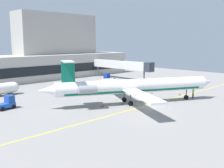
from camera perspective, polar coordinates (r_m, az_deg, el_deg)
ground at (r=47.12m, az=8.49°, el=-5.02°), size 120.00×120.00×0.11m
terminal_building at (r=86.85m, az=-13.29°, el=6.24°), size 61.00×12.72×20.57m
jet_bridge_west at (r=80.28m, az=2.28°, el=4.15°), size 2.40×23.85×5.80m
regional_jet at (r=48.63m, az=4.41°, el=-0.51°), size 31.64×23.78×8.22m
baggage_tug at (r=59.64m, az=-10.71°, el=-1.10°), size 2.45×3.56×2.11m
pushback_tractor at (r=48.57m, az=-21.93°, el=-3.88°), size 3.32×2.35×2.27m
belt_loader at (r=76.69m, az=-0.82°, el=1.38°), size 2.29×3.42×2.39m
fuel_tank at (r=60.92m, az=-22.35°, el=-0.90°), size 6.35×2.52×2.72m
marshaller at (r=56.58m, az=17.24°, el=-1.86°), size 0.47×0.78×1.97m
safety_cone_alpha at (r=59.68m, az=8.64°, el=-1.74°), size 0.47×0.47×0.55m
safety_cone_bravo at (r=52.09m, az=8.00°, el=-3.31°), size 0.47×0.47×0.55m
safety_cone_charlie at (r=58.77m, az=14.53°, el=-2.10°), size 0.47×0.47×0.55m
safety_cone_delta at (r=46.71m, az=-2.16°, el=-4.67°), size 0.47×0.47×0.55m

